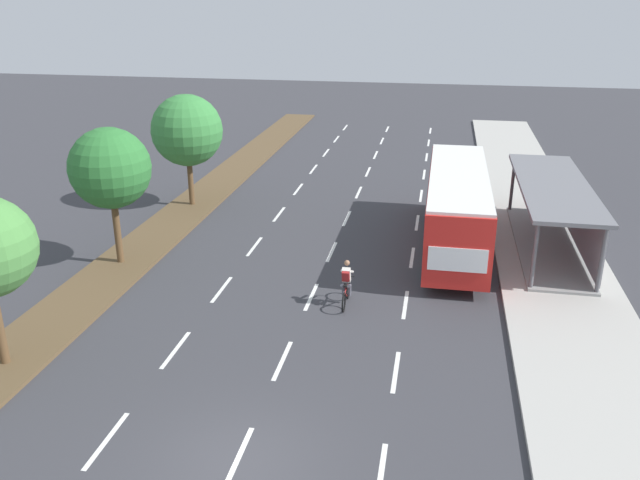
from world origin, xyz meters
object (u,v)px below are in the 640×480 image
at_px(bus, 457,202).
at_px(bus_shelter, 558,209).
at_px(median_tree_second, 110,169).
at_px(cyclist, 346,285).
at_px(median_tree_third, 187,131).

bearing_deg(bus, bus_shelter, 5.32).
relative_size(bus_shelter, median_tree_second, 1.85).
relative_size(bus, median_tree_second, 2.01).
distance_m(bus, cyclist, 7.79).
relative_size(bus, median_tree_third, 1.97).
bearing_deg(median_tree_third, bus, -14.06).
height_order(cyclist, median_tree_third, median_tree_third).
distance_m(bus_shelter, cyclist, 10.83).
bearing_deg(cyclist, median_tree_second, 168.28).
bearing_deg(median_tree_second, bus, 18.58).
distance_m(bus_shelter, bus, 4.30).
relative_size(cyclist, median_tree_third, 0.32).
height_order(bus, cyclist, bus).
distance_m(cyclist, median_tree_third, 14.35).
height_order(bus, median_tree_second, median_tree_second).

